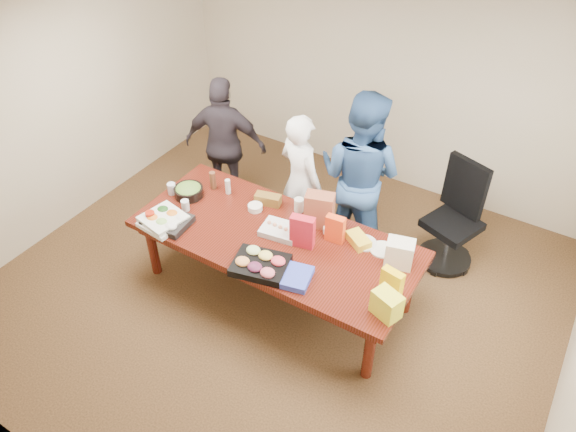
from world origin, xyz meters
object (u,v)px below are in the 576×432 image
Objects in this scene: sheet_cake at (280,230)px; salad_bowl at (189,192)px; person_center at (300,181)px; office_chair at (453,221)px; person_right at (360,176)px; conference_table at (276,264)px.

salad_bowl reaches higher than sheet_cake.
person_center is 4.39× the size of sheet_cake.
office_chair is 0.72× the size of person_center.
salad_bowl is at bearing 36.08° from person_right.
person_right reaches higher than office_chair.
conference_table is at bearing 73.31° from person_right.
office_chair is 1.66m from person_center.
salad_bowl is (-0.90, -0.79, 0.00)m from person_center.
office_chair is (1.34, 1.35, 0.20)m from conference_table.
person_right is at bearing 33.62° from salad_bowl.
person_right is at bearing 70.85° from conference_table.
salad_bowl is (-1.12, 0.07, 0.42)m from conference_table.
person_center is 0.65m from person_right.
office_chair is at bearing 27.39° from salad_bowl.
person_center reaches higher than office_chair.
salad_bowl is (-1.14, 0.00, 0.02)m from sheet_cake.
person_right is (0.59, 0.21, 0.16)m from person_center.
sheet_cake reaches higher than conference_table.
conference_table is 9.14× the size of salad_bowl.
sheet_cake is at bearing 124.28° from person_center.
person_center is (-1.57, -0.49, 0.22)m from office_chair.
conference_table is at bearing -109.96° from sheet_cake.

